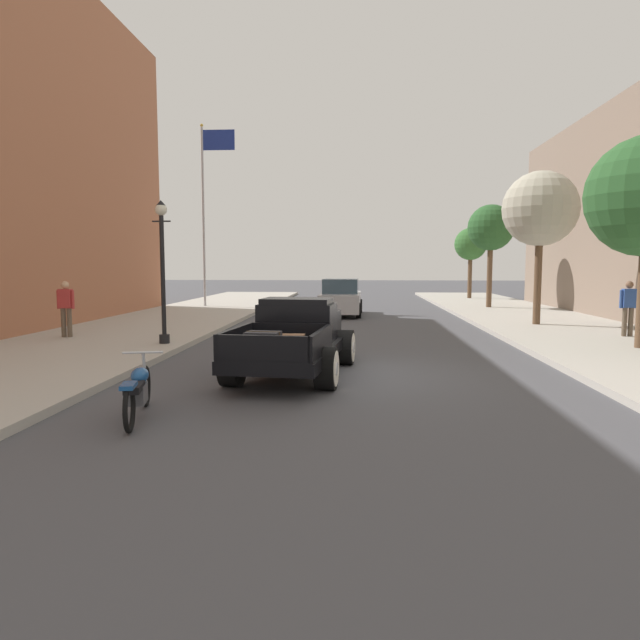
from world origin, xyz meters
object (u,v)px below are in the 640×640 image
at_px(pedestrian_sidewalk_left, 66,306).
at_px(street_tree_second, 540,209).
at_px(hotrod_truck_black, 297,337).
at_px(street_tree_third, 491,228).
at_px(car_background_silver, 341,298).
at_px(motorcycle_parked, 138,390).
at_px(pedestrian_sidewalk_right, 628,305).
at_px(flagpole, 207,195).
at_px(street_lamp_near, 162,261).
at_px(street_tree_farthest, 471,245).

height_order(pedestrian_sidewalk_left, street_tree_second, street_tree_second).
xyz_separation_m(hotrod_truck_black, pedestrian_sidewalk_left, (-7.29, 4.25, 0.33)).
bearing_deg(street_tree_third, pedestrian_sidewalk_left, -139.63).
bearing_deg(car_background_silver, motorcycle_parked, -98.18).
height_order(pedestrian_sidewalk_right, flagpole, flagpole).
xyz_separation_m(motorcycle_parked, street_lamp_near, (-2.00, 6.96, 1.94)).
bearing_deg(car_background_silver, street_tree_farthest, 55.16).
xyz_separation_m(street_lamp_near, street_tree_third, (11.83, 13.99, 1.68)).
distance_m(motorcycle_parked, street_tree_farthest, 30.64).
bearing_deg(street_tree_farthest, street_tree_third, -93.84).
bearing_deg(pedestrian_sidewalk_right, motorcycle_parked, -140.38).
bearing_deg(pedestrian_sidewalk_left, hotrod_truck_black, -30.25).
relative_size(pedestrian_sidewalk_left, flagpole, 0.18).
height_order(motorcycle_parked, pedestrian_sidewalk_left, pedestrian_sidewalk_left).
bearing_deg(pedestrian_sidewalk_left, motorcycle_parked, -56.56).
distance_m(pedestrian_sidewalk_left, street_lamp_near, 3.74).
xyz_separation_m(motorcycle_parked, flagpole, (-4.38, 20.75, 5.33)).
bearing_deg(car_background_silver, pedestrian_sidewalk_left, -130.00).
bearing_deg(street_tree_second, pedestrian_sidewalk_left, -162.73).
xyz_separation_m(pedestrian_sidewalk_left, pedestrian_sidewalk_right, (16.63, 1.30, 0.00)).
bearing_deg(flagpole, street_tree_second, -29.72).
bearing_deg(street_tree_farthest, street_lamp_near, -119.63).
height_order(street_tree_second, street_tree_farthest, street_tree_second).
height_order(street_lamp_near, street_tree_third, street_tree_third).
bearing_deg(pedestrian_sidewalk_left, pedestrian_sidewalk_right, 4.47).
distance_m(hotrod_truck_black, street_lamp_near, 5.32).
height_order(pedestrian_sidewalk_right, street_tree_third, street_tree_third).
distance_m(hotrod_truck_black, motorcycle_parked, 4.30).
distance_m(hotrod_truck_black, street_tree_second, 12.29).
distance_m(car_background_silver, pedestrian_sidewalk_left, 12.18).
relative_size(motorcycle_parked, street_lamp_near, 0.54).
xyz_separation_m(pedestrian_sidewalk_right, street_tree_second, (-1.63, 3.36, 3.14)).
xyz_separation_m(hotrod_truck_black, street_lamp_near, (-3.96, 3.15, 1.63)).
height_order(motorcycle_parked, street_tree_third, street_tree_third).
distance_m(motorcycle_parked, pedestrian_sidewalk_right, 14.70).
bearing_deg(flagpole, street_tree_farthest, 28.26).
distance_m(street_tree_third, street_tree_farthest, 7.76).
bearing_deg(street_tree_third, flagpole, -179.19).
relative_size(street_tree_second, street_tree_third, 1.06).
xyz_separation_m(hotrod_truck_black, motorcycle_parked, (-1.97, -3.81, -0.31)).
bearing_deg(hotrod_truck_black, motorcycle_parked, -117.30).
bearing_deg(motorcycle_parked, pedestrian_sidewalk_left, 123.44).
distance_m(car_background_silver, street_tree_farthest, 14.02).
xyz_separation_m(flagpole, street_tree_farthest, (14.74, 7.92, -2.25)).
relative_size(street_lamp_near, street_tree_third, 0.76).
distance_m(car_background_silver, street_tree_second, 9.23).
xyz_separation_m(motorcycle_parked, street_tree_third, (9.84, 20.95, 3.62)).
distance_m(pedestrian_sidewalk_right, street_lamp_near, 13.58).
relative_size(motorcycle_parked, street_tree_third, 0.41).
height_order(hotrod_truck_black, street_tree_second, street_tree_second).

